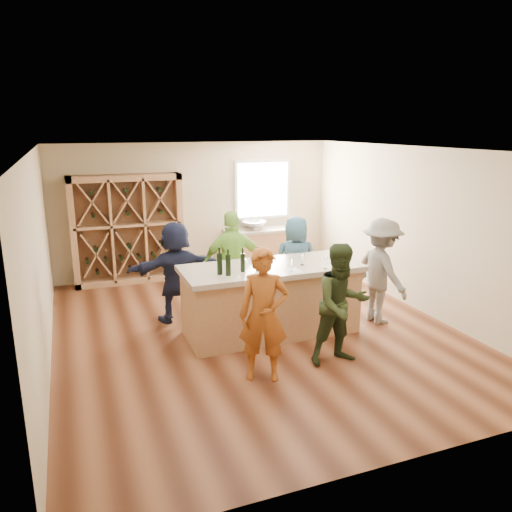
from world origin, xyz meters
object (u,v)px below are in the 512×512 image
object	(u,v)px
wine_rack	(128,230)
person_far_right	(296,262)
person_server	(381,271)
person_far_left	(176,271)
person_far_mid	(233,264)
wine_bottle_c	(243,263)
person_near_right	(342,304)
tasting_counter_base	(271,302)
wine_bottle_e	(258,261)
wine_bottle_a	(220,264)
wine_bottle_b	(228,265)
sink	(254,225)
person_near_left	(264,315)

from	to	relation	value
wine_rack	person_far_right	bearing A→B (deg)	-44.67
person_server	person_far_left	xyz separation A→B (m)	(-3.08, 1.26, -0.03)
person_server	person_far_mid	bearing A→B (deg)	57.95
person_far_mid	wine_bottle_c	bearing A→B (deg)	86.13
wine_bottle_c	person_near_right	distance (m)	1.55
wine_rack	person_far_left	distance (m)	2.46
tasting_counter_base	wine_bottle_e	xyz separation A→B (m)	(-0.28, -0.17, 0.72)
wine_bottle_a	person_server	bearing A→B (deg)	-1.28
person_near_right	wine_rack	bearing A→B (deg)	115.51
wine_bottle_a	person_server	size ratio (longest dim) A/B	0.18
person_far_mid	tasting_counter_base	bearing A→B (deg)	115.34
person_far_left	wine_bottle_c	bearing A→B (deg)	116.65
wine_rack	wine_bottle_b	world-z (taller)	wine_rack
sink	person_near_right	xyz separation A→B (m)	(-0.51, -4.64, -0.18)
person_far_right	person_far_left	xyz separation A→B (m)	(-2.09, 0.12, 0.02)
wine_bottle_a	person_near_right	distance (m)	1.79
wine_rack	person_near_right	xyz separation A→B (m)	(2.19, -4.71, -0.27)
person_near_right	wine_bottle_c	bearing A→B (deg)	132.08
person_far_mid	sink	bearing A→B (deg)	-111.03
tasting_counter_base	person_near_left	bearing A→B (deg)	-116.14
sink	wine_bottle_a	distance (m)	3.99
tasting_counter_base	person_far_mid	xyz separation A→B (m)	(-0.30, 0.91, 0.40)
person_server	person_near_right	bearing A→B (deg)	123.79
wine_rack	tasting_counter_base	bearing A→B (deg)	-63.69
wine_bottle_b	person_near_right	xyz separation A→B (m)	(1.25, -1.01, -0.40)
wine_rack	person_server	bearing A→B (deg)	-45.98
person_near_right	person_far_right	bearing A→B (deg)	81.25
person_near_right	person_far_mid	size ratio (longest dim) A/B	0.92
wine_bottle_b	wine_bottle_c	distance (m)	0.28
wine_bottle_b	person_far_mid	distance (m)	1.29
wine_bottle_a	tasting_counter_base	bearing A→B (deg)	10.24
person_near_right	person_server	xyz separation A→B (m)	(1.34, 1.05, 0.03)
person_near_left	person_far_left	xyz separation A→B (m)	(-0.60, 2.35, -0.02)
person_near_left	person_far_right	size ratio (longest dim) A/B	1.05
person_near_right	sink	bearing A→B (deg)	84.31
person_far_right	person_near_left	bearing A→B (deg)	67.04
wine_bottle_c	person_far_mid	bearing A→B (deg)	79.29
wine_bottle_a	wine_bottle_b	bearing A→B (deg)	-45.40
tasting_counter_base	person_near_right	world-z (taller)	person_near_right
wine_bottle_b	person_server	world-z (taller)	person_server
wine_bottle_e	person_near_right	size ratio (longest dim) A/B	0.17
tasting_counter_base	wine_bottle_c	size ratio (longest dim) A/B	9.50
person_near_left	person_server	world-z (taller)	person_server
wine_bottle_c	person_far_mid	size ratio (longest dim) A/B	0.15
person_near_left	person_far_right	xyz separation A→B (m)	(1.49, 2.23, -0.04)
sink	wine_bottle_e	world-z (taller)	wine_bottle_e
wine_bottle_e	person_near_right	distance (m)	1.40
wine_bottle_a	wine_bottle_b	world-z (taller)	wine_bottle_a
wine_bottle_b	person_far_right	world-z (taller)	person_far_right
wine_bottle_c	person_far_left	xyz separation A→B (m)	(-0.74, 1.19, -0.38)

